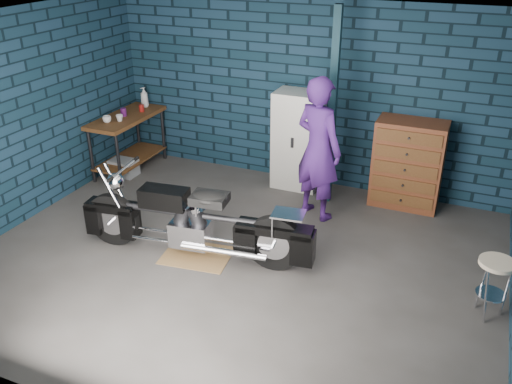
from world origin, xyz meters
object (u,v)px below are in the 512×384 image
storage_bin (124,167)px  tool_chest (408,164)px  workbench (129,143)px  motorcycle (195,217)px  person (318,149)px  locker (298,140)px  shop_stool (492,289)px

storage_bin → tool_chest: tool_chest is taller
workbench → tool_chest: 4.30m
motorcycle → person: person is taller
storage_bin → person: bearing=-1.2°
locker → shop_stool: locker is taller
motorcycle → shop_stool: size_ratio=3.71×
person → storage_bin: bearing=23.0°
motorcycle → person: bearing=50.4°
workbench → storage_bin: (0.02, -0.22, -0.33)m
workbench → motorcycle: 2.90m
locker → person: bearing=-54.8°
shop_stool → locker: bearing=142.4°
person → motorcycle: bearing=82.0°
tool_chest → workbench: bearing=-173.6°
person → shop_stool: 2.72m
workbench → person: 3.26m
locker → shop_stool: size_ratio=2.25×
motorcycle → shop_stool: 3.25m
workbench → motorcycle: bearing=-39.9°
tool_chest → shop_stool: tool_chest is taller
person → locker: person is taller
workbench → shop_stool: 5.71m
person → shop_stool: (2.25, -1.38, -0.64)m
tool_chest → storage_bin: bearing=-170.6°
workbench → locker: bearing=10.2°
workbench → person: bearing=-5.2°
motorcycle → locker: bearing=71.9°
motorcycle → workbench: bearing=132.8°
person → storage_bin: (-3.19, 0.07, -0.83)m
motorcycle → locker: size_ratio=1.65×
storage_bin → tool_chest: (4.25, 0.70, 0.49)m
motorcycle → tool_chest: tool_chest is taller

